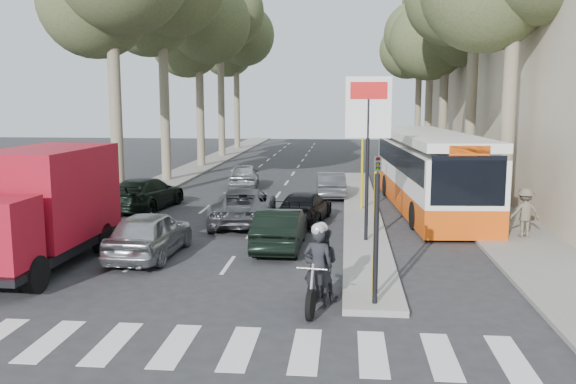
# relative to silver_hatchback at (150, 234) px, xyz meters

# --- Properties ---
(ground) EXTENTS (120.00, 120.00, 0.00)m
(ground) POSITION_rel_silver_hatchback_xyz_m (3.50, -2.72, -0.74)
(ground) COLOR #28282B
(ground) RESTS_ON ground
(sidewalk_right) EXTENTS (3.20, 70.00, 0.12)m
(sidewalk_right) POSITION_rel_silver_hatchback_xyz_m (12.10, 22.28, -0.68)
(sidewalk_right) COLOR gray
(sidewalk_right) RESTS_ON ground
(median_left) EXTENTS (2.40, 64.00, 0.12)m
(median_left) POSITION_rel_silver_hatchback_xyz_m (-4.50, 25.28, -0.68)
(median_left) COLOR gray
(median_left) RESTS_ON ground
(traffic_island) EXTENTS (1.50, 26.00, 0.16)m
(traffic_island) POSITION_rel_silver_hatchback_xyz_m (6.75, 8.28, -0.66)
(traffic_island) COLOR gray
(traffic_island) RESTS_ON ground
(building_far) EXTENTS (11.00, 20.00, 16.00)m
(building_far) POSITION_rel_silver_hatchback_xyz_m (19.00, 31.28, 7.26)
(building_far) COLOR #B7A88E
(building_far) RESTS_ON ground
(billboard) EXTENTS (1.50, 12.10, 5.60)m
(billboard) POSITION_rel_silver_hatchback_xyz_m (6.75, 2.27, 2.97)
(billboard) COLOR yellow
(billboard) RESTS_ON ground
(traffic_light_island) EXTENTS (0.16, 0.41, 3.60)m
(traffic_light_island) POSITION_rel_silver_hatchback_xyz_m (6.75, -4.22, 1.75)
(traffic_light_island) COLOR black
(traffic_light_island) RESTS_ON ground
(tree_l_c) EXTENTS (7.40, 7.20, 13.71)m
(tree_l_c) POSITION_rel_silver_hatchback_xyz_m (-4.27, 25.39, 9.30)
(tree_l_c) COLOR #6B604C
(tree_l_c) RESTS_ON ground
(tree_l_d) EXTENTS (7.40, 7.20, 15.66)m
(tree_l_d) POSITION_rel_silver_hatchback_xyz_m (-4.37, 33.39, 11.03)
(tree_l_d) COLOR #6B604C
(tree_l_d) RESTS_ON ground
(tree_l_e) EXTENTS (7.40, 7.20, 14.49)m
(tree_l_e) POSITION_rel_silver_hatchback_xyz_m (-4.47, 41.39, 9.99)
(tree_l_e) COLOR #6B604C
(tree_l_e) RESTS_ON ground
(tree_r_c) EXTENTS (7.40, 7.20, 13.32)m
(tree_r_c) POSITION_rel_silver_hatchback_xyz_m (12.53, 23.39, 8.96)
(tree_r_c) COLOR #6B604C
(tree_r_c) RESTS_ON ground
(tree_r_d) EXTENTS (7.40, 7.20, 14.88)m
(tree_r_d) POSITION_rel_silver_hatchback_xyz_m (12.63, 31.39, 10.34)
(tree_r_d) COLOR #6B604C
(tree_r_d) RESTS_ON ground
(tree_r_e) EXTENTS (7.40, 7.20, 14.10)m
(tree_r_e) POSITION_rel_silver_hatchback_xyz_m (12.73, 39.39, 9.65)
(tree_r_e) COLOR #6B604C
(tree_r_e) RESTS_ON ground
(silver_hatchback) EXTENTS (1.89, 4.38, 1.47)m
(silver_hatchback) POSITION_rel_silver_hatchback_xyz_m (0.00, 0.00, 0.00)
(silver_hatchback) COLOR #A8ABB0
(silver_hatchback) RESTS_ON ground
(dark_hatchback) EXTENTS (1.51, 4.12, 1.35)m
(dark_hatchback) POSITION_rel_silver_hatchback_xyz_m (3.93, 1.41, -0.06)
(dark_hatchback) COLOR black
(dark_hatchback) RESTS_ON ground
(queue_car_a) EXTENTS (2.71, 5.26, 1.42)m
(queue_car_a) POSITION_rel_silver_hatchback_xyz_m (2.06, 5.38, -0.03)
(queue_car_a) COLOR #4F5157
(queue_car_a) RESTS_ON ground
(queue_car_b) EXTENTS (2.25, 4.41, 1.23)m
(queue_car_b) POSITION_rel_silver_hatchback_xyz_m (4.42, 5.82, -0.12)
(queue_car_b) COLOR black
(queue_car_b) RESTS_ON ground
(queue_car_c) EXTENTS (2.04, 4.15, 1.36)m
(queue_car_c) POSITION_rel_silver_hatchback_xyz_m (0.43, 15.17, -0.06)
(queue_car_c) COLOR #A9ADB1
(queue_car_c) RESTS_ON ground
(queue_car_d) EXTENTS (1.64, 3.96, 1.27)m
(queue_car_d) POSITION_rel_silver_hatchback_xyz_m (5.30, 12.28, -0.10)
(queue_car_d) COLOR #54565C
(queue_car_d) RESTS_ON ground
(queue_car_e) EXTENTS (2.61, 5.17, 1.44)m
(queue_car_e) POSITION_rel_silver_hatchback_xyz_m (-2.80, 8.02, -0.02)
(queue_car_e) COLOR black
(queue_car_e) RESTS_ON ground
(red_truck) EXTENTS (2.61, 6.51, 3.44)m
(red_truck) POSITION_rel_silver_hatchback_xyz_m (-2.77, -1.40, 1.08)
(red_truck) COLOR black
(red_truck) RESTS_ON ground
(city_bus) EXTENTS (3.71, 13.23, 3.44)m
(city_bus) POSITION_rel_silver_hatchback_xyz_m (9.70, 9.16, 1.08)
(city_bus) COLOR #DA4B0C
(city_bus) RESTS_ON ground
(motorcycle) EXTENTS (0.97, 2.39, 2.04)m
(motorcycle) POSITION_rel_silver_hatchback_xyz_m (5.45, -3.97, 0.19)
(motorcycle) COLOR black
(motorcycle) RESTS_ON ground
(pedestrian_near) EXTENTS (0.81, 1.11, 1.70)m
(pedestrian_near) POSITION_rel_silver_hatchback_xyz_m (12.18, 7.29, 0.24)
(pedestrian_near) COLOR #372F47
(pedestrian_near) RESTS_ON sidewalk_right
(pedestrian_far) EXTENTS (1.17, 0.65, 1.72)m
(pedestrian_far) POSITION_rel_silver_hatchback_xyz_m (12.25, 3.46, 0.24)
(pedestrian_far) COLOR brown
(pedestrian_far) RESTS_ON sidewalk_right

